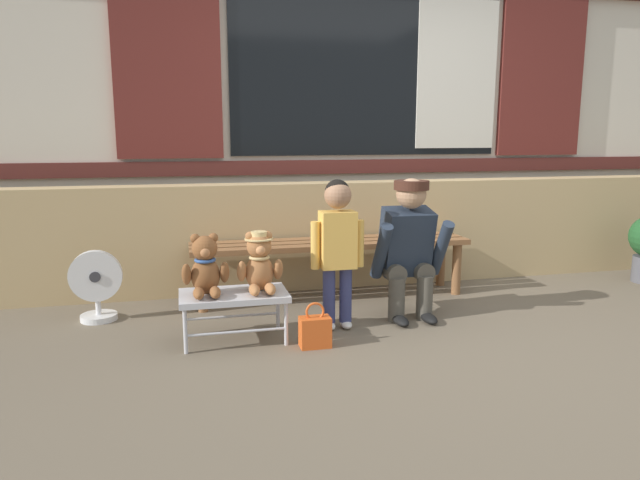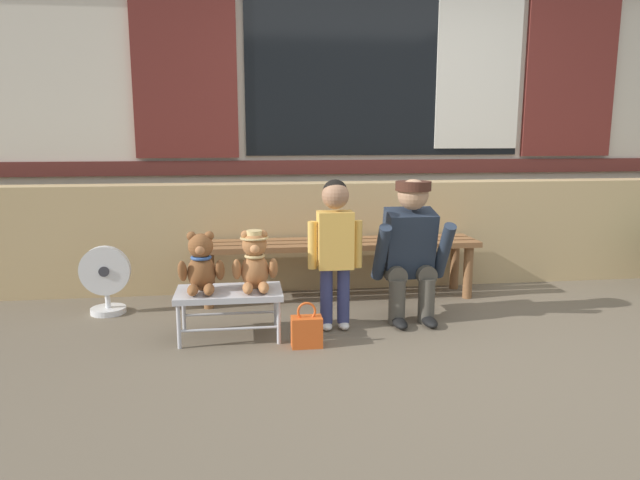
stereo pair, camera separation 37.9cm
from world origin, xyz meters
TOP-DOWN VIEW (x-y plane):
  - ground_plane at (0.00, 0.00)m, footprint 60.00×60.00m
  - brick_low_wall at (0.00, 1.43)m, footprint 8.13×0.25m
  - shop_facade at (0.00, 1.94)m, footprint 8.29×0.26m
  - wooden_bench_long at (-0.53, 1.06)m, footprint 2.10×0.40m
  - small_display_bench at (-1.34, 0.28)m, footprint 0.64×0.36m
  - teddy_bear_plain at (-1.50, 0.28)m, footprint 0.28×0.26m
  - teddy_bear_with_hat at (-1.18, 0.28)m, footprint 0.28×0.27m
  - child_standing at (-0.67, 0.36)m, footprint 0.35×0.18m
  - adult_crouching at (-0.14, 0.48)m, footprint 0.50×0.49m
  - handbag_on_ground at (-0.89, 0.07)m, footprint 0.18×0.11m
  - floor_fan at (-2.19, 0.88)m, footprint 0.34×0.24m

SIDE VIEW (x-z plane):
  - ground_plane at x=0.00m, z-range 0.00..0.00m
  - handbag_on_ground at x=-0.89m, z-range -0.04..0.23m
  - floor_fan at x=-2.19m, z-range 0.00..0.48m
  - small_display_bench at x=-1.34m, z-range 0.12..0.42m
  - wooden_bench_long at x=-0.53m, z-range 0.15..0.59m
  - brick_low_wall at x=0.00m, z-range 0.00..0.85m
  - teddy_bear_plain at x=-1.50m, z-range 0.28..0.65m
  - teddy_bear_with_hat at x=-1.18m, z-range 0.29..0.65m
  - adult_crouching at x=-0.14m, z-range 0.01..0.96m
  - child_standing at x=-0.67m, z-range 0.11..1.07m
  - shop_facade at x=0.00m, z-range 0.00..3.59m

